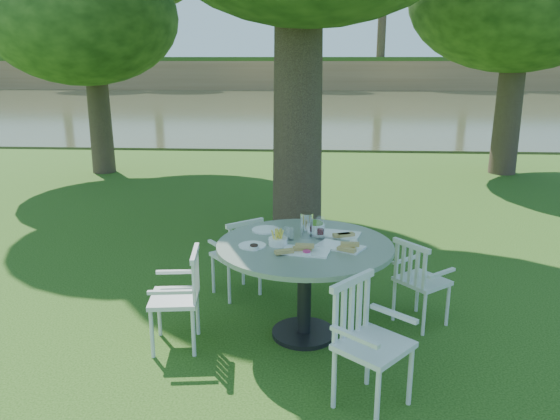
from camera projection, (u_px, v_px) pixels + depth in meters
The scene contains 8 objects.
ground at pixel (279, 294), 5.65m from camera, with size 140.00×140.00×0.00m, color #183A0C.
table at pixel (305, 261), 4.63m from camera, with size 1.49×1.49×0.85m.
chair_ne at pixel (417, 277), 4.87m from camera, with size 0.55×0.56×0.81m.
chair_nw at pixel (240, 252), 5.47m from camera, with size 0.57×0.57×0.83m.
chair_sw at pixel (184, 291), 4.52m from camera, with size 0.45×0.47×0.84m.
chair_se at pixel (363, 333), 3.75m from camera, with size 0.62×0.63×0.90m.
tableware at pixel (306, 235), 4.67m from camera, with size 1.06×0.84×0.22m.
river at pixel (309, 107), 27.77m from camera, with size 100.00×28.00×0.12m, color #373B22.
Camera 1 is at (0.35, -5.20, 2.35)m, focal length 35.00 mm.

